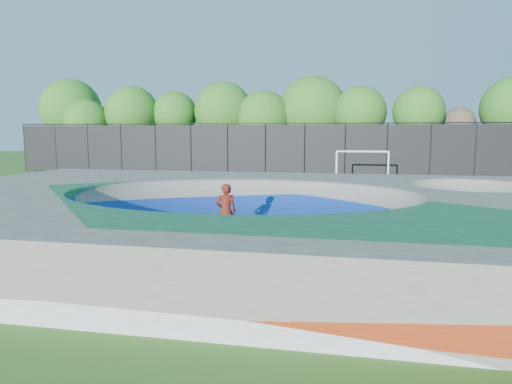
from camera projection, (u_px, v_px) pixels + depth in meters
ground at (242, 239)px, 14.23m from camera, size 120.00×120.00×0.00m
skate_deck at (241, 216)px, 14.13m from camera, size 22.00×14.00×1.50m
skater at (226, 212)px, 14.07m from camera, size 0.74×0.61×1.76m
skateboard at (226, 239)px, 14.18m from camera, size 0.81×0.50×0.05m
soccer_goal at (362, 161)px, 28.79m from camera, size 3.31×0.12×2.19m
fence at (305, 149)px, 34.38m from camera, size 48.09×0.09×4.04m
treeline at (320, 112)px, 38.92m from camera, size 52.94×6.96×8.48m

